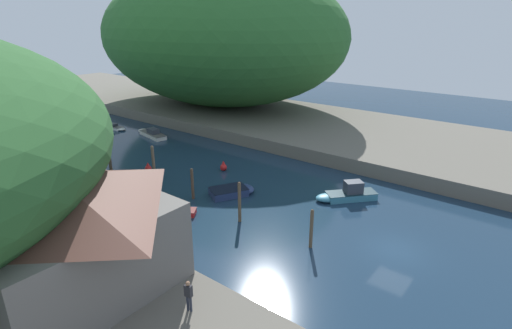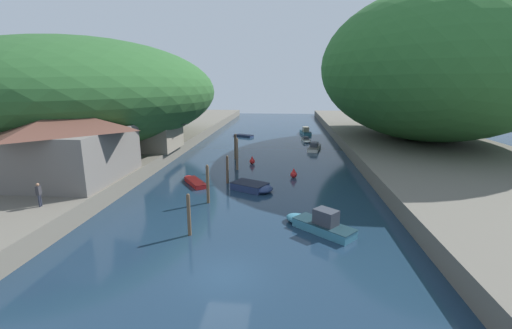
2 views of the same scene
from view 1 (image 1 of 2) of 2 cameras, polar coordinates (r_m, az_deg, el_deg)
The scene contains 19 objects.
water_surface at distance 46.85m, azimuth -17.52°, elevation 0.70°, with size 130.00×130.00×0.00m, color #192D42.
right_bank at distance 61.44m, azimuth -0.18°, elevation 6.91°, with size 22.00×120.00×1.49m.
hillside_right at distance 66.11m, azimuth -5.49°, elevation 17.73°, with size 30.80×43.12×21.23m.
waterfront_building at distance 23.28m, azimuth -26.03°, elevation -8.06°, with size 9.78×10.66×6.22m.
boat_red_skiff at distance 35.91m, azimuth -3.20°, elevation -3.77°, with size 4.46×3.66×0.67m.
boat_moored_right at distance 59.25m, azimuth -31.15°, elevation 2.89°, with size 4.30×2.97×0.40m.
boat_open_rowboat at distance 68.21m, azimuth -23.56°, elevation 6.29°, with size 2.32×5.45×1.41m.
boat_mid_channel at distance 35.66m, azimuth 12.73°, elevation -4.17°, with size 5.04×4.70×1.65m.
boat_white_cruiser at distance 55.43m, azimuth -14.81°, elevation 4.33°, with size 2.64×6.39×1.15m.
boat_small_dinghy at distance 33.27m, azimuth -12.78°, elevation -6.56°, with size 3.50×4.50×0.44m.
boat_far_right_bank at distance 60.32m, azimuth -19.43°, elevation 5.00°, with size 1.58×3.78×0.75m.
mooring_post_nearest at distance 27.72m, azimuth 7.92°, elevation -9.04°, with size 0.24×0.24×2.91m.
mooring_post_second at distance 30.72m, azimuth -2.37°, elevation -5.35°, with size 0.25×0.25×3.33m.
mooring_post_middle at distance 35.02m, azimuth -9.07°, elevation -2.70°, with size 0.26×0.26×2.84m.
mooring_post_fourth at distance 38.92m, azimuth -14.41°, elevation 0.00°, with size 0.28×0.28×3.75m.
mooring_post_farthest at distance 42.99m, azimuth -20.21°, elevation 1.01°, with size 0.31×0.31×3.35m.
channel_buoy_near at distance 42.48m, azimuth -15.15°, elevation -0.49°, with size 0.68×0.68×1.02m.
channel_buoy_far at distance 41.43m, azimuth -4.67°, elevation -0.33°, with size 0.71×0.71×1.06m.
person_on_quay at distance 20.40m, azimuth -9.61°, elevation -17.77°, with size 0.28×0.41×1.69m.
Camera 1 is at (-24.37, -7.12, 14.95)m, focal length 28.00 mm.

